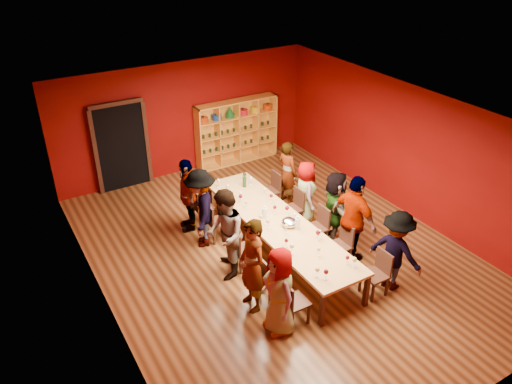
# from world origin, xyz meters

# --- Properties ---
(room_shell) EXTENTS (7.10, 9.10, 3.04)m
(room_shell) POSITION_xyz_m (0.00, 0.00, 1.50)
(room_shell) COLOR #4D2A14
(room_shell) RESTS_ON ground
(tasting_table) EXTENTS (1.10, 4.50, 0.75)m
(tasting_table) POSITION_xyz_m (0.00, 0.00, 0.70)
(tasting_table) COLOR tan
(tasting_table) RESTS_ON ground
(doorway) EXTENTS (1.40, 0.17, 2.30)m
(doorway) POSITION_xyz_m (-1.80, 4.43, 1.12)
(doorway) COLOR black
(doorway) RESTS_ON ground
(shelving_unit) EXTENTS (2.40, 0.40, 1.80)m
(shelving_unit) POSITION_xyz_m (1.40, 4.32, 0.98)
(shelving_unit) COLOR gold
(shelving_unit) RESTS_ON ground
(chair_person_left_0) EXTENTS (0.42, 0.42, 0.89)m
(chair_person_left_0) POSITION_xyz_m (-0.91, -1.85, 0.50)
(chair_person_left_0) COLOR black
(chair_person_left_0) RESTS_ON ground
(person_left_0) EXTENTS (0.50, 0.83, 1.62)m
(person_left_0) POSITION_xyz_m (-1.16, -1.85, 0.81)
(person_left_0) COLOR #5876B5
(person_left_0) RESTS_ON ground
(chair_person_left_1) EXTENTS (0.42, 0.42, 0.89)m
(chair_person_left_1) POSITION_xyz_m (-0.91, -1.15, 0.50)
(chair_person_left_1) COLOR black
(chair_person_left_1) RESTS_ON ground
(person_left_1) EXTENTS (0.50, 0.67, 1.80)m
(person_left_1) POSITION_xyz_m (-1.27, -1.15, 0.90)
(person_left_1) COLOR #48484D
(person_left_1) RESTS_ON ground
(chair_person_left_2) EXTENTS (0.42, 0.42, 0.89)m
(chair_person_left_2) POSITION_xyz_m (-0.91, -0.08, 0.50)
(chair_person_left_2) COLOR black
(chair_person_left_2) RESTS_ON ground
(person_left_2) EXTENTS (0.81, 1.01, 1.83)m
(person_left_2) POSITION_xyz_m (-1.24, -0.08, 0.92)
(person_left_2) COLOR #4F4F54
(person_left_2) RESTS_ON ground
(chair_person_left_3) EXTENTS (0.42, 0.42, 0.89)m
(chair_person_left_3) POSITION_xyz_m (-0.91, 1.08, 0.50)
(chair_person_left_3) COLOR black
(chair_person_left_3) RESTS_ON ground
(person_left_3) EXTENTS (0.89, 1.22, 1.74)m
(person_left_3) POSITION_xyz_m (-1.20, 1.08, 0.87)
(person_left_3) COLOR #525258
(person_left_3) RESTS_ON ground
(chair_person_left_4) EXTENTS (0.42, 0.42, 0.89)m
(chair_person_left_4) POSITION_xyz_m (-0.91, 1.80, 0.50)
(chair_person_left_4) COLOR black
(chair_person_left_4) RESTS_ON ground
(person_left_4) EXTENTS (0.68, 1.07, 1.70)m
(person_left_4) POSITION_xyz_m (-1.18, 1.80, 0.85)
(person_left_4) COLOR #517FA8
(person_left_4) RESTS_ON ground
(chair_person_right_0) EXTENTS (0.42, 0.42, 0.89)m
(chair_person_right_0) POSITION_xyz_m (0.91, -2.00, 0.50)
(chair_person_right_0) COLOR black
(chair_person_right_0) RESTS_ON ground
(person_right_0) EXTENTS (0.71, 1.13, 1.62)m
(person_right_0) POSITION_xyz_m (1.28, -2.00, 0.81)
(person_right_0) COLOR #5A77B9
(person_right_0) RESTS_ON ground
(chair_person_right_1) EXTENTS (0.42, 0.42, 0.89)m
(chair_person_right_1) POSITION_xyz_m (0.91, -0.95, 0.50)
(chair_person_right_1) COLOR black
(chair_person_right_1) RESTS_ON ground
(person_right_1) EXTENTS (0.63, 1.16, 1.89)m
(person_right_1) POSITION_xyz_m (1.16, -0.95, 0.94)
(person_right_1) COLOR #525257
(person_right_1) RESTS_ON ground
(chair_person_right_2) EXTENTS (0.42, 0.42, 0.89)m
(chair_person_right_2) POSITION_xyz_m (0.91, -0.20, 0.50)
(chair_person_right_2) COLOR black
(chair_person_right_2) RESTS_ON ground
(person_right_2) EXTENTS (0.89, 1.55, 1.61)m
(person_right_2) POSITION_xyz_m (1.31, -0.20, 0.80)
(person_right_2) COLOR pink
(person_right_2) RESTS_ON ground
(chair_person_right_3) EXTENTS (0.42, 0.42, 0.89)m
(chair_person_right_3) POSITION_xyz_m (0.91, 0.70, 0.50)
(chair_person_right_3) COLOR black
(chair_person_right_3) RESTS_ON ground
(person_right_3) EXTENTS (0.62, 0.82, 1.50)m
(person_right_3) POSITION_xyz_m (1.19, 0.70, 0.75)
(person_right_3) COLOR silver
(person_right_3) RESTS_ON ground
(chair_person_right_4) EXTENTS (0.42, 0.42, 0.89)m
(chair_person_right_4) POSITION_xyz_m (0.91, 1.65, 0.50)
(chair_person_right_4) COLOR black
(chair_person_right_4) RESTS_ON ground
(person_right_4) EXTENTS (0.51, 0.64, 1.59)m
(person_right_4) POSITION_xyz_m (1.33, 1.65, 0.80)
(person_right_4) COLOR #131835
(person_right_4) RESTS_ON ground
(wine_glass_0) EXTENTS (0.08, 0.08, 0.19)m
(wine_glass_0) POSITION_xyz_m (-0.32, 0.14, 0.89)
(wine_glass_0) COLOR white
(wine_glass_0) RESTS_ON tasting_table
(wine_glass_1) EXTENTS (0.08, 0.08, 0.21)m
(wine_glass_1) POSITION_xyz_m (-0.36, -1.81, 0.90)
(wine_glass_1) COLOR white
(wine_glass_1) RESTS_ON tasting_table
(wine_glass_2) EXTENTS (0.08, 0.08, 0.21)m
(wine_glass_2) POSITION_xyz_m (0.30, 1.90, 0.90)
(wine_glass_2) COLOR white
(wine_glass_2) RESTS_ON tasting_table
(wine_glass_3) EXTENTS (0.08, 0.08, 0.19)m
(wine_glass_3) POSITION_xyz_m (-0.28, 0.79, 0.89)
(wine_glass_3) COLOR white
(wine_glass_3) RESTS_ON tasting_table
(wine_glass_4) EXTENTS (0.08, 0.08, 0.20)m
(wine_glass_4) POSITION_xyz_m (-0.08, -0.42, 0.90)
(wine_glass_4) COLOR white
(wine_glass_4) RESTS_ON tasting_table
(wine_glass_5) EXTENTS (0.09, 0.09, 0.21)m
(wine_glass_5) POSITION_xyz_m (0.36, -1.92, 0.91)
(wine_glass_5) COLOR white
(wine_glass_5) RESTS_ON tasting_table
(wine_glass_6) EXTENTS (0.08, 0.08, 0.20)m
(wine_glass_6) POSITION_xyz_m (0.12, 0.30, 0.89)
(wine_glass_6) COLOR white
(wine_glass_6) RESTS_ON tasting_table
(wine_glass_7) EXTENTS (0.09, 0.09, 0.22)m
(wine_glass_7) POSITION_xyz_m (0.30, 0.13, 0.91)
(wine_glass_7) COLOR white
(wine_glass_7) RESTS_ON tasting_table
(wine_glass_8) EXTENTS (0.09, 0.09, 0.22)m
(wine_glass_8) POSITION_xyz_m (-0.36, -1.03, 0.91)
(wine_glass_8) COLOR white
(wine_glass_8) RESTS_ON tasting_table
(wine_glass_9) EXTENTS (0.08, 0.08, 0.19)m
(wine_glass_9) POSITION_xyz_m (0.34, 1.66, 0.89)
(wine_glass_9) COLOR white
(wine_glass_9) RESTS_ON tasting_table
(wine_glass_10) EXTENTS (0.08, 0.08, 0.19)m
(wine_glass_10) POSITION_xyz_m (0.02, -1.33, 0.89)
(wine_glass_10) COLOR white
(wine_glass_10) RESTS_ON tasting_table
(wine_glass_11) EXTENTS (0.09, 0.09, 0.22)m
(wine_glass_11) POSITION_xyz_m (-0.37, 1.90, 0.91)
(wine_glass_11) COLOR white
(wine_glass_11) RESTS_ON tasting_table
(wine_glass_12) EXTENTS (0.07, 0.07, 0.18)m
(wine_glass_12) POSITION_xyz_m (-0.33, -0.80, 0.88)
(wine_glass_12) COLOR white
(wine_glass_12) RESTS_ON tasting_table
(wine_glass_13) EXTENTS (0.08, 0.08, 0.21)m
(wine_glass_13) POSITION_xyz_m (-0.28, -1.94, 0.90)
(wine_glass_13) COLOR white
(wine_glass_13) RESTS_ON tasting_table
(wine_glass_14) EXTENTS (0.08, 0.08, 0.21)m
(wine_glass_14) POSITION_xyz_m (-0.27, 1.05, 0.90)
(wine_glass_14) COLOR white
(wine_glass_14) RESTS_ON tasting_table
(wine_glass_15) EXTENTS (0.07, 0.07, 0.18)m
(wine_glass_15) POSITION_xyz_m (0.31, -1.79, 0.88)
(wine_glass_15) COLOR white
(wine_glass_15) RESTS_ON tasting_table
(wine_glass_16) EXTENTS (0.08, 0.08, 0.19)m
(wine_glass_16) POSITION_xyz_m (0.35, 1.06, 0.89)
(wine_glass_16) COLOR white
(wine_glass_16) RESTS_ON tasting_table
(wine_glass_17) EXTENTS (0.09, 0.09, 0.22)m
(wine_glass_17) POSITION_xyz_m (-0.29, -0.10, 0.91)
(wine_glass_17) COLOR white
(wine_glass_17) RESTS_ON tasting_table
(wine_glass_18) EXTENTS (0.08, 0.08, 0.19)m
(wine_glass_18) POSITION_xyz_m (0.38, -0.89, 0.89)
(wine_glass_18) COLOR white
(wine_glass_18) RESTS_ON tasting_table
(wine_glass_19) EXTENTS (0.08, 0.08, 0.19)m
(wine_glass_19) POSITION_xyz_m (0.31, 0.75, 0.89)
(wine_glass_19) COLOR white
(wine_glass_19) RESTS_ON tasting_table
(wine_glass_20) EXTENTS (0.07, 0.07, 0.18)m
(wine_glass_20) POSITION_xyz_m (0.32, -0.12, 0.88)
(wine_glass_20) COLOR white
(wine_glass_20) RESTS_ON tasting_table
(wine_glass_21) EXTENTS (0.07, 0.07, 0.18)m
(wine_glass_21) POSITION_xyz_m (-0.19, 1.20, 0.88)
(wine_glass_21) COLOR white
(wine_glass_21) RESTS_ON tasting_table
(wine_glass_22) EXTENTS (0.08, 0.08, 0.20)m
(wine_glass_22) POSITION_xyz_m (-0.30, 1.61, 0.90)
(wine_glass_22) COLOR white
(wine_glass_22) RESTS_ON tasting_table
(wine_glass_23) EXTENTS (0.09, 0.09, 0.22)m
(wine_glass_23) POSITION_xyz_m (0.31, -0.92, 0.91)
(wine_glass_23) COLOR white
(wine_glass_23) RESTS_ON tasting_table
(spittoon_bowl) EXTENTS (0.33, 0.33, 0.18)m
(spittoon_bowl) POSITION_xyz_m (0.13, -0.24, 0.83)
(spittoon_bowl) COLOR silver
(spittoon_bowl) RESTS_ON tasting_table
(carafe_a) EXTENTS (0.14, 0.14, 0.27)m
(carafe_a) POSITION_xyz_m (-0.15, 0.27, 0.87)
(carafe_a) COLOR white
(carafe_a) RESTS_ON tasting_table
(carafe_b) EXTENTS (0.14, 0.14, 0.28)m
(carafe_b) POSITION_xyz_m (0.20, -0.40, 0.88)
(carafe_b) COLOR white
(carafe_b) RESTS_ON tasting_table
(wine_bottle) EXTENTS (0.11, 0.11, 0.35)m
(wine_bottle) POSITION_xyz_m (0.15, 1.63, 0.88)
(wine_bottle) COLOR #14391B
(wine_bottle) RESTS_ON tasting_table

